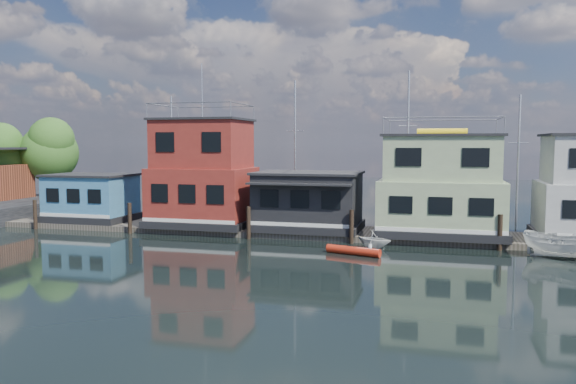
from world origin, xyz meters
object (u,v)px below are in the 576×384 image
(houseboat_dark, at_px, (308,201))
(motorboat, at_px, (561,245))
(houseboat_blue, at_px, (92,197))
(houseboat_red, at_px, (203,175))
(dinghy_white, at_px, (374,239))
(red_kayak, at_px, (353,251))
(houseboat_green, at_px, (441,187))

(houseboat_dark, height_order, motorboat, houseboat_dark)
(houseboat_blue, xyz_separation_m, houseboat_red, (9.50, 0.00, 1.90))
(houseboat_blue, distance_m, motorboat, 33.40)
(motorboat, xyz_separation_m, dinghy_white, (-10.48, 0.53, -0.22))
(houseboat_dark, bearing_deg, houseboat_blue, 179.94)
(houseboat_red, bearing_deg, red_kayak, -27.80)
(houseboat_green, bearing_deg, dinghy_white, -134.65)
(houseboat_blue, xyz_separation_m, motorboat, (33.06, -4.49, -1.40))
(houseboat_red, xyz_separation_m, dinghy_white, (13.08, -3.96, -3.52))
(houseboat_dark, xyz_separation_m, dinghy_white, (5.08, -3.95, -1.84))
(red_kayak, xyz_separation_m, dinghy_white, (0.93, 2.44, 0.34))
(houseboat_red, distance_m, motorboat, 24.21)
(houseboat_green, height_order, motorboat, houseboat_green)
(dinghy_white, bearing_deg, houseboat_blue, 99.16)
(houseboat_blue, height_order, houseboat_green, houseboat_green)
(houseboat_green, distance_m, red_kayak, 8.69)
(houseboat_blue, bearing_deg, houseboat_red, 0.00)
(houseboat_red, height_order, houseboat_dark, houseboat_red)
(houseboat_blue, relative_size, motorboat, 1.54)
(houseboat_blue, xyz_separation_m, red_kayak, (21.65, -6.40, -1.96))
(houseboat_dark, distance_m, dinghy_white, 6.69)
(red_kayak, bearing_deg, dinghy_white, 85.70)
(houseboat_red, height_order, motorboat, houseboat_red)
(houseboat_dark, xyz_separation_m, motorboat, (15.56, -4.47, -1.62))
(houseboat_red, height_order, dinghy_white, houseboat_red)
(houseboat_red, relative_size, dinghy_white, 5.40)
(houseboat_dark, relative_size, red_kayak, 2.23)
(houseboat_dark, distance_m, motorboat, 16.27)
(houseboat_red, bearing_deg, houseboat_green, 0.00)
(houseboat_dark, height_order, dinghy_white, houseboat_dark)
(houseboat_red, distance_m, houseboat_dark, 8.18)
(houseboat_dark, relative_size, houseboat_green, 0.88)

